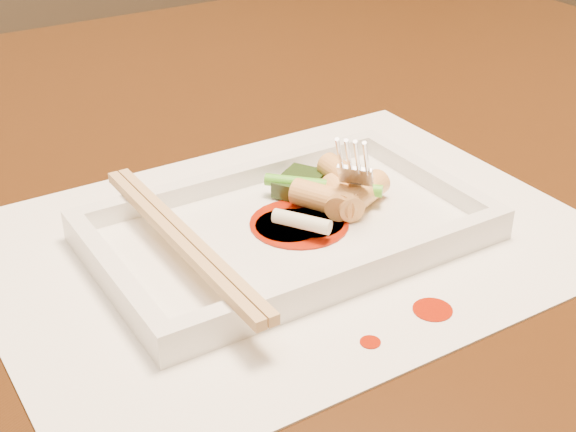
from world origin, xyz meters
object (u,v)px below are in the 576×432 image
placemat (288,240)px  plate_base (288,234)px  chopstick_a (176,240)px  fork (360,98)px  table (146,288)px

placemat → plate_base: bearing=0.0°
chopstick_a → fork: fork is taller
placemat → table: bearing=111.6°
table → placemat: bearing=-68.4°
table → fork: 0.25m
chopstick_a → fork: bearing=6.8°
table → placemat: size_ratio=3.50×
table → fork: size_ratio=10.00×
plate_base → chopstick_a: size_ratio=1.25×
placemat → chopstick_a: (-0.08, 0.00, 0.03)m
placemat → fork: 0.11m
placemat → plate_base: (0.00, 0.00, 0.00)m
plate_base → chopstick_a: 0.08m
plate_base → chopstick_a: (-0.08, 0.00, 0.02)m
fork → table: bearing=135.9°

